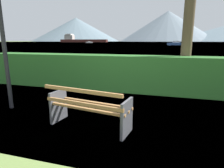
% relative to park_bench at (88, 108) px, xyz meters
% --- Properties ---
extents(ground_plane, '(1400.00, 1400.00, 0.00)m').
position_rel_park_bench_xyz_m(ground_plane, '(0.01, 0.06, -0.42)').
color(ground_plane, olive).
extents(water_surface, '(620.00, 620.00, 0.00)m').
position_rel_park_bench_xyz_m(water_surface, '(0.01, 308.79, -0.42)').
color(water_surface, '#7A99A8').
rests_on(water_surface, ground_plane).
extents(park_bench, '(1.73, 0.83, 0.87)m').
position_rel_park_bench_xyz_m(park_bench, '(0.00, 0.00, 0.00)').
color(park_bench, '#A0703F').
rests_on(park_bench, ground_plane).
extents(hedge_row, '(10.58, 0.86, 1.23)m').
position_rel_park_bench_xyz_m(hedge_row, '(0.01, 3.15, 0.19)').
color(hedge_row, '#2D6B28').
rests_on(hedge_row, ground_plane).
extents(cargo_ship_large, '(61.41, 10.83, 10.53)m').
position_rel_park_bench_xyz_m(cargo_ship_large, '(-105.91, 224.41, 2.52)').
color(cargo_ship_large, '#471E19').
rests_on(cargo_ship_large, water_surface).
extents(fishing_boat_near, '(6.04, 3.02, 1.52)m').
position_rel_park_bench_xyz_m(fishing_boat_near, '(-63.25, 151.28, 0.13)').
color(fishing_boat_near, silver).
rests_on(fishing_boat_near, water_surface).
extents(sailboat_mid, '(6.88, 5.23, 1.66)m').
position_rel_park_bench_xyz_m(sailboat_mid, '(4.83, 77.83, 0.20)').
color(sailboat_mid, '#335693').
rests_on(sailboat_mid, water_surface).
extents(distant_hills, '(783.99, 391.43, 77.03)m').
position_rel_park_bench_xyz_m(distant_hills, '(23.01, 552.89, 31.69)').
color(distant_hills, slate).
rests_on(distant_hills, ground_plane).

